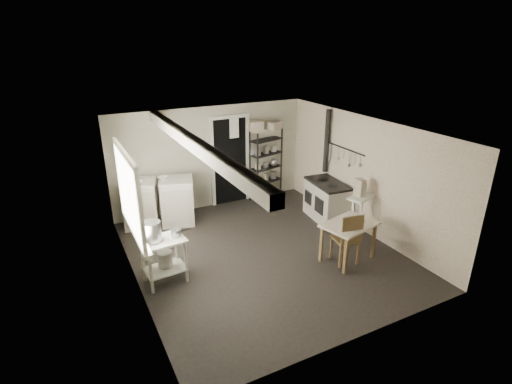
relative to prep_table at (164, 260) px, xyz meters
name	(u,v)px	position (x,y,z in m)	size (l,w,h in m)	color
floor	(263,253)	(1.83, 0.07, -0.40)	(5.00, 5.00, 0.00)	black
ceiling	(264,129)	(1.83, 0.07, 1.90)	(5.00, 5.00, 0.00)	white
wall_back	(211,158)	(1.83, 2.57, 0.75)	(4.50, 0.02, 2.30)	#B8B39D
wall_front	(362,264)	(1.83, -2.43, 0.75)	(4.50, 0.02, 2.30)	#B8B39D
wall_left	(131,221)	(-0.42, 0.07, 0.75)	(0.02, 5.00, 2.30)	#B8B39D
wall_right	(365,175)	(4.08, 0.07, 0.75)	(0.02, 5.00, 2.30)	#B8B39D
window	(128,194)	(-0.39, 0.27, 1.10)	(0.12, 1.76, 1.28)	silver
doorway	(230,162)	(2.28, 2.54, 0.60)	(0.96, 0.10, 2.08)	silver
ceiling_beam	(194,144)	(0.63, 0.07, 1.80)	(0.18, 5.00, 0.18)	silver
wallpaper_panel	(364,175)	(4.07, 0.07, 0.75)	(0.01, 5.00, 2.30)	beige
utensil_rail	(344,149)	(4.02, 0.67, 1.15)	(0.06, 1.20, 0.44)	#A7A7AA
prep_table	(164,260)	(0.00, 0.00, 0.00)	(0.67, 0.48, 0.77)	silver
stockpot	(152,231)	(-0.14, 0.02, 0.54)	(0.28, 0.28, 0.31)	#A7A7AA
saucepan	(176,232)	(0.22, 0.00, 0.45)	(0.16, 0.16, 0.09)	#A7A7AA
bucket	(165,259)	(0.02, 0.05, -0.02)	(0.24, 0.24, 0.26)	#A7A7AA
base_cabinets	(159,204)	(0.48, 2.15, 0.06)	(1.49, 0.64, 0.98)	beige
mixing_bowl	(163,180)	(0.60, 2.15, 0.55)	(0.26, 0.26, 0.06)	silver
counter_cup	(140,184)	(0.13, 2.11, 0.57)	(0.13, 0.13, 0.10)	silver
shelf_rack	(266,161)	(3.12, 2.38, 0.55)	(0.80, 0.31, 1.69)	black
shelf_jar	(252,145)	(2.77, 2.43, 0.96)	(0.08, 0.08, 0.18)	silver
storage_box_a	(256,117)	(2.88, 2.43, 1.61)	(0.32, 0.28, 0.22)	#C2B49C
storage_box_b	(273,116)	(3.28, 2.35, 1.59)	(0.29, 0.27, 0.19)	#C2B49C
stove	(327,200)	(3.73, 0.76, 0.04)	(0.59, 1.06, 0.83)	beige
stovepipe	(327,141)	(3.98, 1.22, 1.19)	(0.11, 0.11, 1.41)	black
side_ledge	(360,217)	(3.78, -0.23, 0.03)	(0.57, 0.30, 0.87)	silver
oats_box	(360,189)	(3.75, -0.19, 0.61)	(0.13, 0.22, 0.33)	#C2B49C
work_table	(348,240)	(3.05, -0.79, -0.02)	(0.93, 0.65, 0.71)	beige
table_cup	(363,218)	(3.23, -0.89, 0.41)	(0.11, 0.11, 0.10)	silver
chair	(346,237)	(2.95, -0.82, 0.08)	(0.40, 0.42, 0.96)	brown
flour_sack	(263,192)	(2.96, 2.22, -0.16)	(0.40, 0.34, 0.48)	white
floor_crock	(345,237)	(3.47, -0.22, -0.33)	(0.11, 0.11, 0.14)	silver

